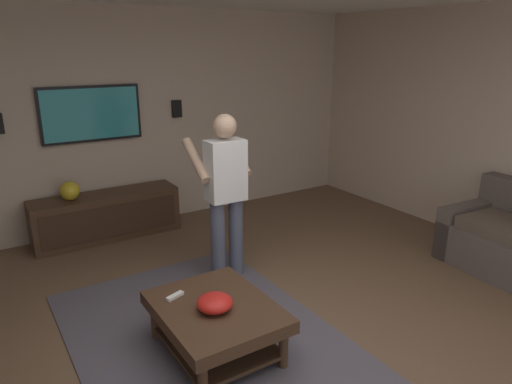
% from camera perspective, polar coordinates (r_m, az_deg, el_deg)
% --- Properties ---
extents(ground_plane, '(8.17, 8.17, 0.00)m').
position_cam_1_polar(ground_plane, '(3.62, 2.45, -20.42)').
color(ground_plane, brown).
extents(wall_back_tv, '(0.10, 7.01, 2.70)m').
position_cam_1_polar(wall_back_tv, '(6.02, -16.45, 8.39)').
color(wall_back_tv, '#BCA893').
rests_on(wall_back_tv, ground).
extents(area_rug, '(2.71, 1.91, 0.01)m').
position_cam_1_polar(area_rug, '(3.89, -6.31, -17.36)').
color(area_rug, '#514C56').
rests_on(area_rug, ground).
extents(coffee_table, '(1.00, 0.80, 0.40)m').
position_cam_1_polar(coffee_table, '(3.58, -4.98, -15.13)').
color(coffee_table, '#422B1C').
rests_on(coffee_table, ground).
extents(media_console, '(0.45, 1.70, 0.55)m').
position_cam_1_polar(media_console, '(5.88, -17.86, -2.80)').
color(media_console, '#422B1C').
rests_on(media_console, ground).
extents(tv, '(0.05, 1.15, 0.65)m').
position_cam_1_polar(tv, '(5.83, -19.59, 9.04)').
color(tv, black).
extents(person_standing, '(0.54, 0.54, 1.64)m').
position_cam_1_polar(person_standing, '(4.43, -3.81, 0.48)').
color(person_standing, '#4C5166').
rests_on(person_standing, ground).
extents(bowl, '(0.26, 0.26, 0.12)m').
position_cam_1_polar(bowl, '(3.44, -5.10, -13.40)').
color(bowl, red).
rests_on(bowl, coffee_table).
extents(remote_white, '(0.09, 0.16, 0.02)m').
position_cam_1_polar(remote_white, '(3.66, -9.93, -12.47)').
color(remote_white, white).
rests_on(remote_white, coffee_table).
extents(vase_round, '(0.22, 0.22, 0.22)m').
position_cam_1_polar(vase_round, '(5.67, -21.90, 0.14)').
color(vase_round, gold).
rests_on(vase_round, media_console).
extents(wall_speaker_left, '(0.06, 0.12, 0.22)m').
position_cam_1_polar(wall_speaker_left, '(6.18, -9.72, 10.05)').
color(wall_speaker_left, black).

